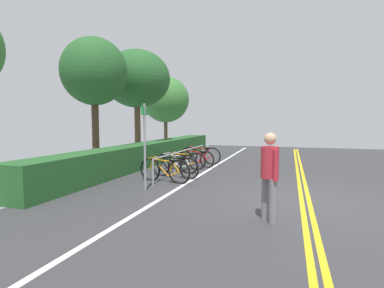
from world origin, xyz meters
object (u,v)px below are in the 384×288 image
at_px(bicycle_0, 164,170).
at_px(bicycle_1, 175,167).
at_px(bike_rack, 183,155).
at_px(tree_far_right, 137,79).
at_px(tree_extra, 166,100).
at_px(pedestrian, 270,171).
at_px(bicycle_2, 177,163).
at_px(bicycle_5, 201,155).
at_px(sign_post_near, 145,139).
at_px(bicycle_4, 196,158).
at_px(bicycle_3, 184,161).
at_px(tree_mid, 94,72).

bearing_deg(bicycle_0, bicycle_1, -1.54).
height_order(bike_rack, bicycle_0, bike_rack).
xyz_separation_m(tree_far_right, tree_extra, (4.38, 0.42, -0.64)).
height_order(pedestrian, tree_extra, tree_extra).
xyz_separation_m(bicycle_2, tree_far_right, (2.76, 3.02, 3.43)).
height_order(bicycle_5, sign_post_near, sign_post_near).
relative_size(bicycle_0, sign_post_near, 0.77).
xyz_separation_m(bike_rack, bicycle_1, (-1.26, -0.15, -0.24)).
height_order(bike_rack, bicycle_4, bike_rack).
bearing_deg(tree_far_right, bicycle_3, -123.65).
distance_m(bicycle_0, bicycle_3, 2.44).
xyz_separation_m(bicycle_2, bicycle_3, (0.74, -0.03, -0.01)).
bearing_deg(tree_mid, bicycle_0, -112.27).
bearing_deg(bicycle_1, bike_rack, 6.94).
distance_m(bicycle_0, tree_extra, 9.97).
bearing_deg(bicycle_3, bicycle_0, -174.72).
bearing_deg(bicycle_4, pedestrian, -151.41).
xyz_separation_m(bicycle_0, bicycle_3, (2.43, 0.22, -0.04)).
relative_size(bicycle_1, tree_extra, 0.39).
bearing_deg(bicycle_0, tree_extra, 22.69).
relative_size(pedestrian, tree_extra, 0.36).
relative_size(bicycle_0, tree_mid, 0.36).
distance_m(tree_mid, tree_far_right, 3.08).
relative_size(bicycle_1, sign_post_near, 0.78).
xyz_separation_m(bicycle_2, pedestrian, (-4.38, -3.47, 0.60)).
relative_size(bicycle_1, bicycle_4, 1.05).
distance_m(tree_far_right, tree_extra, 4.45).
distance_m(bicycle_3, tree_extra, 7.80).
bearing_deg(bicycle_4, tree_far_right, 69.98).
height_order(bicycle_1, tree_far_right, tree_far_right).
height_order(pedestrian, sign_post_near, sign_post_near).
relative_size(sign_post_near, tree_far_right, 0.45).
bearing_deg(bicycle_1, bicycle_0, 178.46).
xyz_separation_m(bicycle_0, pedestrian, (-2.68, -3.22, 0.57)).
distance_m(bicycle_4, tree_far_right, 4.87).
bearing_deg(bike_rack, pedestrian, -144.69).
xyz_separation_m(bicycle_1, bicycle_5, (3.26, 0.08, 0.01)).
bearing_deg(sign_post_near, bicycle_0, -2.01).
distance_m(bicycle_1, bicycle_5, 3.26).
relative_size(bicycle_4, pedestrian, 1.04).
xyz_separation_m(bicycle_2, sign_post_near, (-2.87, -0.21, 1.04)).
bearing_deg(bicycle_1, tree_mid, 80.09).
relative_size(bicycle_2, tree_mid, 0.34).
xyz_separation_m(bicycle_3, bicycle_4, (0.85, -0.20, 0.01)).
relative_size(bicycle_3, bicycle_5, 0.91).
distance_m(bicycle_0, bicycle_5, 4.05).
relative_size(tree_mid, tree_far_right, 0.96).
bearing_deg(bike_rack, bicycle_1, -173.06).
bearing_deg(bicycle_2, bike_rack, -18.39).
relative_size(bicycle_1, tree_mid, 0.36).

